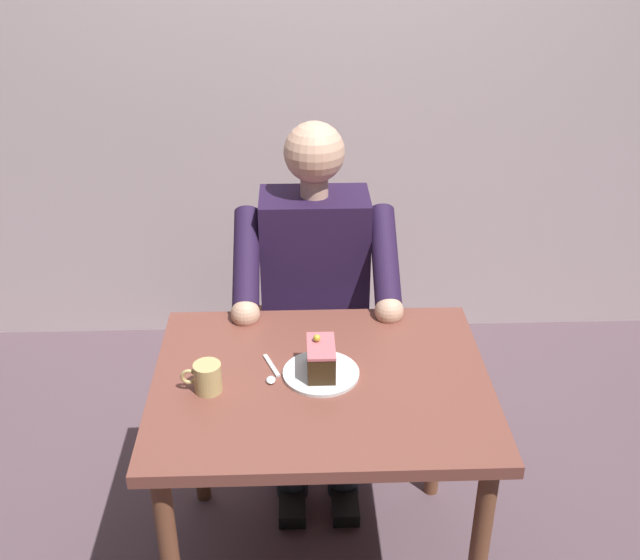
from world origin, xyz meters
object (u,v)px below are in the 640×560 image
at_px(seated_person, 315,301).
at_px(coffee_cup, 207,377).
at_px(dining_table, 321,407).
at_px(dessert_spoon, 271,373).
at_px(chair, 314,312).
at_px(cake_slice, 321,358).

bearing_deg(seated_person, coffee_cup, 62.28).
height_order(dining_table, coffee_cup, coffee_cup).
relative_size(seated_person, dessert_spoon, 8.79).
distance_m(dining_table, seated_person, 0.53).
bearing_deg(seated_person, dining_table, 90.00).
xyz_separation_m(chair, seated_person, (-0.00, 0.17, 0.15)).
height_order(dining_table, chair, chair).
bearing_deg(dessert_spoon, seated_person, -104.98).
relative_size(seated_person, coffee_cup, 11.46).
bearing_deg(cake_slice, chair, -89.97).
bearing_deg(cake_slice, seated_person, -89.95).
xyz_separation_m(cake_slice, coffee_cup, (0.30, 0.06, -0.01)).
xyz_separation_m(dining_table, coffee_cup, (0.30, 0.04, 0.14)).
relative_size(chair, seated_person, 0.73).
height_order(dining_table, cake_slice, cake_slice).
distance_m(coffee_cup, dessert_spoon, 0.18).
bearing_deg(cake_slice, coffee_cup, 11.10).
height_order(dining_table, dessert_spoon, dessert_spoon).
bearing_deg(seated_person, chair, -90.00).
xyz_separation_m(chair, cake_slice, (-0.00, 0.69, 0.27)).
bearing_deg(coffee_cup, dessert_spoon, -158.38).
xyz_separation_m(seated_person, cake_slice, (-0.00, 0.52, 0.12)).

